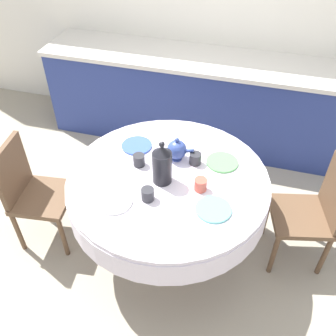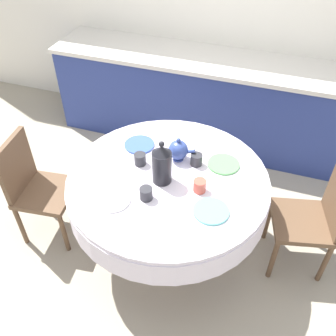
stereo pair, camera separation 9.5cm
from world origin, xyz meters
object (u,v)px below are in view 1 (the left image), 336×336
Objects in this scene: chair_right at (32,190)px; chair_left at (313,210)px; coffee_carafe at (162,165)px; teapot at (177,150)px.

chair_left is at bearing 93.18° from chair_right.
chair_left is at bearing 15.12° from coffee_carafe.
chair_left is at bearing 2.10° from teapot.
chair_right is 2.77× the size of coffee_carafe.
chair_left and chair_right have the same top height.
coffee_carafe is 1.67× the size of teapot.
coffee_carafe is (-1.01, -0.27, 0.41)m from chair_left.
teapot is (1.01, 0.32, 0.35)m from chair_right.
chair_left is 1.00× the size of chair_right.
coffee_carafe reaches higher than chair_right.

